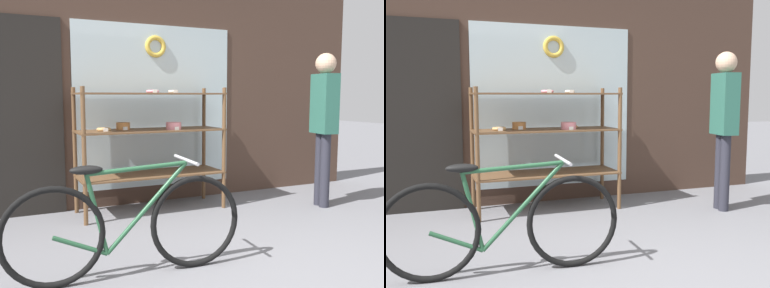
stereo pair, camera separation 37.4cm
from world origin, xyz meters
The scene contains 4 objects.
storefront_facade centered at (-0.03, 2.77, 1.49)m, with size 6.19×0.13×3.03m.
display_case centered at (0.00, 2.36, 0.85)m, with size 1.61×0.55×1.37m.
bicycle centered at (-0.75, 0.75, 0.37)m, with size 1.71×0.46×0.83m.
pedestrian centered at (1.86, 1.70, 1.05)m, with size 0.23×0.34×1.75m.
Camera 2 is at (-1.24, -2.21, 1.27)m, focal length 40.00 mm.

